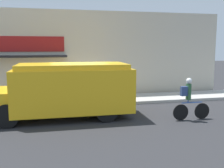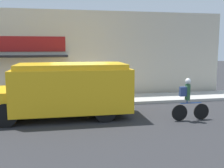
{
  "view_description": "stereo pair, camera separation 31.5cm",
  "coord_description": "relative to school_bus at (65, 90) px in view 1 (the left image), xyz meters",
  "views": [
    {
      "loc": [
        -1.23,
        -12.07,
        2.84
      ],
      "look_at": [
        1.53,
        -0.2,
        1.1
      ],
      "focal_mm": 42.0,
      "sensor_mm": 36.0,
      "label": 1
    },
    {
      "loc": [
        -0.92,
        -12.14,
        2.84
      ],
      "look_at": [
        1.53,
        -0.2,
        1.1
      ],
      "focal_mm": 42.0,
      "sensor_mm": 36.0,
      "label": 2
    }
  ],
  "objects": [
    {
      "name": "ground_plane",
      "position": [
        0.74,
        1.65,
        -1.15
      ],
      "size": [
        70.0,
        70.0,
        0.0
      ],
      "primitive_type": "plane",
      "color": "#2B2B2D"
    },
    {
      "name": "sidewalk",
      "position": [
        0.74,
        2.73,
        -1.07
      ],
      "size": [
        28.0,
        2.16,
        0.15
      ],
      "color": "#ADAAA3",
      "rests_on": "ground_plane"
    },
    {
      "name": "storefront",
      "position": [
        0.65,
        4.15,
        1.26
      ],
      "size": [
        17.49,
        1.02,
        4.81
      ],
      "color": "beige",
      "rests_on": "ground_plane"
    },
    {
      "name": "school_bus",
      "position": [
        0.0,
        0.0,
        0.0
      ],
      "size": [
        5.84,
        2.71,
        2.18
      ],
      "rotation": [
        0.0,
        0.0,
        -0.02
      ],
      "color": "yellow",
      "rests_on": "ground_plane"
    },
    {
      "name": "cyclist",
      "position": [
        4.68,
        -1.4,
        -0.33
      ],
      "size": [
        1.55,
        0.22,
        1.65
      ],
      "rotation": [
        0.0,
        0.0,
        -0.0
      ],
      "color": "black",
      "rests_on": "ground_plane"
    }
  ]
}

